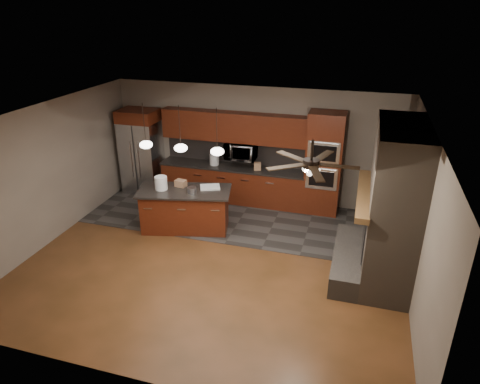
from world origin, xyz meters
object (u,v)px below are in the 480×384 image
(kitchen_island, at_px, (185,209))
(cardboard_box, at_px, (181,183))
(white_bucket, at_px, (161,183))
(counter_box, at_px, (257,166))
(oven_tower, at_px, (324,164))
(paint_tray, at_px, (210,187))
(refrigerator, at_px, (142,152))
(counter_bucket, at_px, (214,160))
(microwave, at_px, (241,151))
(paint_can, at_px, (192,190))

(kitchen_island, xyz_separation_m, cardboard_box, (-0.15, 0.17, 0.53))
(white_bucket, bearing_deg, counter_box, 46.19)
(cardboard_box, xyz_separation_m, counter_box, (1.33, 1.48, -0.00))
(oven_tower, distance_m, paint_tray, 2.66)
(kitchen_island, height_order, paint_tray, paint_tray)
(refrigerator, distance_m, kitchen_island, 2.53)
(counter_bucket, xyz_separation_m, counter_box, (1.10, -0.05, -0.04))
(paint_tray, height_order, counter_bucket, counter_bucket)
(microwave, bearing_deg, cardboard_box, -119.50)
(refrigerator, bearing_deg, white_bucket, -51.19)
(paint_tray, distance_m, counter_bucket, 1.49)
(white_bucket, relative_size, paint_can, 1.52)
(kitchen_island, bearing_deg, white_bucket, 177.32)
(microwave, relative_size, cardboard_box, 3.24)
(counter_box, bearing_deg, oven_tower, -14.23)
(oven_tower, relative_size, refrigerator, 1.11)
(counter_box, bearing_deg, refrigerator, 164.77)
(refrigerator, xyz_separation_m, counter_box, (3.03, 0.03, -0.09))
(refrigerator, xyz_separation_m, paint_can, (2.07, -1.70, -0.09))
(cardboard_box, height_order, counter_bucket, counter_bucket)
(white_bucket, distance_m, paint_tray, 1.04)
(paint_tray, xyz_separation_m, counter_box, (0.69, 1.38, 0.05))
(oven_tower, bearing_deg, white_bucket, -150.98)
(kitchen_island, bearing_deg, counter_bucket, 74.38)
(oven_tower, height_order, cardboard_box, oven_tower)
(oven_tower, relative_size, paint_can, 12.75)
(cardboard_box, bearing_deg, oven_tower, 37.57)
(paint_tray, bearing_deg, paint_can, -151.06)
(microwave, relative_size, refrigerator, 0.34)
(counter_box, bearing_deg, paint_can, -134.97)
(white_bucket, distance_m, counter_box, 2.40)
(paint_can, bearing_deg, counter_bucket, 94.33)
(paint_tray, height_order, counter_box, counter_box)
(refrigerator, height_order, paint_can, refrigerator)
(oven_tower, xyz_separation_m, cardboard_box, (-2.87, -1.52, -0.20))
(oven_tower, relative_size, counter_bucket, 9.19)
(microwave, bearing_deg, paint_can, -106.13)
(oven_tower, xyz_separation_m, paint_tray, (-2.23, -1.43, -0.25))
(oven_tower, height_order, paint_can, oven_tower)
(paint_tray, relative_size, cardboard_box, 1.82)
(paint_tray, bearing_deg, microwave, 57.23)
(paint_can, distance_m, counter_box, 1.98)
(microwave, bearing_deg, oven_tower, -1.66)
(microwave, relative_size, paint_can, 3.92)
(microwave, height_order, cardboard_box, microwave)
(paint_can, xyz_separation_m, counter_box, (0.97, 1.73, 0.01))
(oven_tower, distance_m, refrigerator, 4.57)
(counter_box, bearing_deg, white_bucket, -149.63)
(paint_tray, bearing_deg, cardboard_box, 165.47)
(oven_tower, distance_m, microwave, 1.98)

